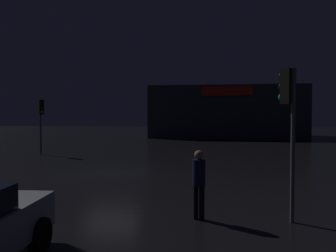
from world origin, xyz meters
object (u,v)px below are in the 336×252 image
Objects in this scene: traffic_signal_opposite at (41,114)px; pedestrian at (199,179)px; store_building at (226,112)px; traffic_signal_main at (288,104)px.

traffic_signal_opposite is 2.07× the size of pedestrian.
store_building is 4.78× the size of traffic_signal_opposite.
pedestrian is at bearing -92.76° from store_building.
store_building is 24.59m from traffic_signal_opposite.
traffic_signal_opposite is 17.25m from pedestrian.
store_building is at bearing 91.01° from traffic_signal_main.
store_building is 33.98m from pedestrian.
pedestrian is (-2.23, -0.17, -1.93)m from traffic_signal_main.
store_building is 4.58× the size of traffic_signal_main.
traffic_signal_opposite is (-12.90, -20.93, -0.28)m from store_building.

